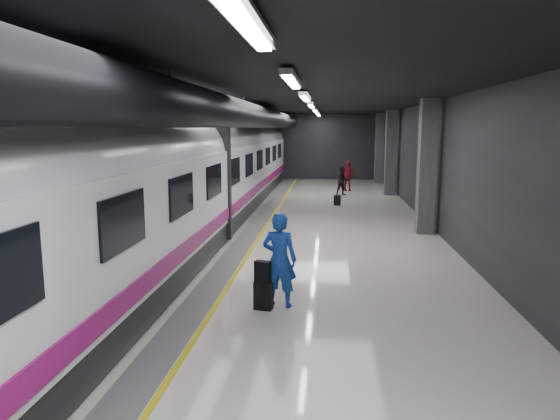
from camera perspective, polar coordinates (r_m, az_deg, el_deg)
name	(u,v)px	position (r m, az deg, el deg)	size (l,w,h in m)	color
ground	(286,243)	(15.56, 0.72, -3.82)	(40.00, 40.00, 0.00)	beige
platform_hall	(280,128)	(16.13, 0.01, 9.32)	(10.02, 40.02, 4.51)	black
train	(182,176)	(15.82, -11.09, 3.83)	(3.05, 38.00, 4.05)	black
traveler_main	(279,260)	(9.95, -0.06, -5.71)	(0.70, 0.46, 1.92)	blue
suitcase_main	(264,295)	(9.98, -1.90, -9.70)	(0.35, 0.22, 0.57)	black
shoulder_bag	(263,271)	(9.83, -1.99, -7.00)	(0.31, 0.16, 0.41)	black
traveler_far_a	(343,181)	(26.74, 7.18, 3.31)	(0.74, 0.58, 1.53)	black
traveler_far_b	(347,176)	(28.63, 7.71, 3.88)	(1.01, 0.42, 1.72)	maroon
suitcase_far	(337,200)	(23.36, 6.55, 1.13)	(0.31, 0.20, 0.46)	black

